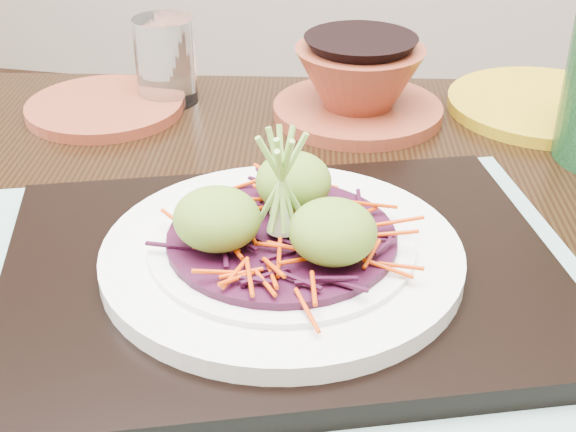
% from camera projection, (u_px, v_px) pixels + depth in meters
% --- Properties ---
extents(dining_table, '(1.21, 0.91, 0.69)m').
position_uv_depth(dining_table, '(281.00, 335.00, 0.67)').
color(dining_table, black).
rests_on(dining_table, ground).
extents(placemat, '(0.54, 0.48, 0.00)m').
position_uv_depth(placemat, '(282.00, 286.00, 0.57)').
color(placemat, gray).
rests_on(placemat, dining_table).
extents(serving_tray, '(0.47, 0.41, 0.02)m').
position_uv_depth(serving_tray, '(282.00, 274.00, 0.57)').
color(serving_tray, black).
rests_on(serving_tray, placemat).
extents(white_plate, '(0.25, 0.25, 0.02)m').
position_uv_depth(white_plate, '(282.00, 253.00, 0.56)').
color(white_plate, white).
rests_on(white_plate, serving_tray).
extents(cabbage_bed, '(0.16, 0.16, 0.01)m').
position_uv_depth(cabbage_bed, '(282.00, 238.00, 0.55)').
color(cabbage_bed, '#350A22').
rests_on(cabbage_bed, white_plate).
extents(carrot_julienne, '(0.19, 0.19, 0.01)m').
position_uv_depth(carrot_julienne, '(282.00, 228.00, 0.55)').
color(carrot_julienne, '#C93603').
rests_on(carrot_julienne, cabbage_bed).
extents(guacamole_scoops, '(0.14, 0.12, 0.04)m').
position_uv_depth(guacamole_scoops, '(282.00, 210.00, 0.54)').
color(guacamole_scoops, '#547824').
rests_on(guacamole_scoops, cabbage_bed).
extents(scallion_garnish, '(0.06, 0.06, 0.09)m').
position_uv_depth(scallion_garnish, '(282.00, 185.00, 0.53)').
color(scallion_garnish, '#83B649').
rests_on(scallion_garnish, cabbage_bed).
extents(terracotta_side_plate, '(0.23, 0.23, 0.01)m').
position_uv_depth(terracotta_side_plate, '(105.00, 107.00, 0.85)').
color(terracotta_side_plate, maroon).
rests_on(terracotta_side_plate, dining_table).
extents(water_glass, '(0.08, 0.08, 0.09)m').
position_uv_depth(water_glass, '(166.00, 61.00, 0.85)').
color(water_glass, white).
rests_on(water_glass, dining_table).
extents(terracotta_bowl_set, '(0.25, 0.25, 0.07)m').
position_uv_depth(terracotta_bowl_set, '(359.00, 86.00, 0.82)').
color(terracotta_bowl_set, maroon).
rests_on(terracotta_bowl_set, dining_table).
extents(yellow_plate, '(0.24, 0.24, 0.01)m').
position_uv_depth(yellow_plate, '(544.00, 105.00, 0.85)').
color(yellow_plate, '#A88512').
rests_on(yellow_plate, dining_table).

